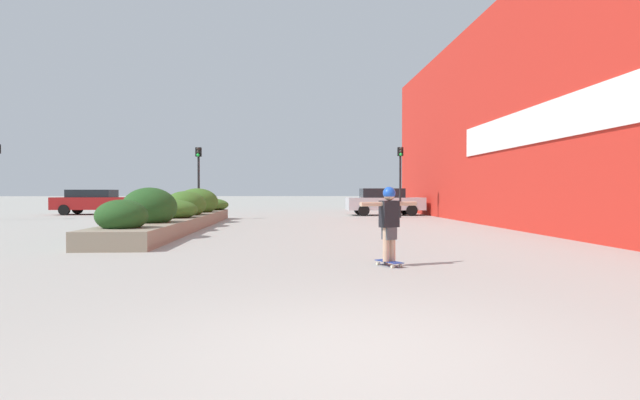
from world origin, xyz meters
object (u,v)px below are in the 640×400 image
(car_center_left, at_px, (95,201))
(car_center_right, at_px, (384,201))
(traffic_light_right, at_px, (400,170))
(skateboard, at_px, (389,262))
(car_leftmost, at_px, (522,200))
(traffic_light_left, at_px, (199,170))
(skateboarder, at_px, (389,216))

(car_center_left, xyz_separation_m, car_center_right, (17.02, -1.97, 0.02))
(car_center_right, bearing_deg, car_center_left, -96.62)
(car_center_right, height_order, traffic_light_right, traffic_light_right)
(traffic_light_right, bearing_deg, skateboard, -103.21)
(skateboard, distance_m, traffic_light_right, 17.20)
(skateboard, bearing_deg, car_center_right, 52.36)
(car_leftmost, bearing_deg, car_center_right, -74.89)
(traffic_light_left, relative_size, traffic_light_right, 0.96)
(car_center_right, bearing_deg, skateboard, -10.44)
(skateboard, distance_m, car_center_right, 19.75)
(skateboard, bearing_deg, skateboarder, -143.77)
(traffic_light_right, bearing_deg, traffic_light_left, -175.63)
(skateboard, xyz_separation_m, traffic_light_left, (-6.31, 15.80, 2.34))
(car_center_left, xyz_separation_m, traffic_light_left, (7.13, -5.58, 1.62))
(car_leftmost, distance_m, car_center_right, 9.68)
(skateboard, distance_m, traffic_light_left, 17.18)
(skateboarder, relative_size, car_leftmost, 0.35)
(skateboard, xyz_separation_m, car_center_left, (-13.44, 21.39, 0.72))
(skateboard, relative_size, skateboarder, 0.47)
(car_leftmost, relative_size, car_center_left, 0.84)
(traffic_light_left, distance_m, traffic_light_right, 10.23)
(car_center_left, relative_size, traffic_light_left, 1.29)
(skateboarder, distance_m, traffic_light_right, 17.11)
(car_center_right, distance_m, traffic_light_right, 3.30)
(skateboard, bearing_deg, car_leftmost, 32.29)
(car_center_right, relative_size, traffic_light_left, 1.23)
(car_center_right, xyz_separation_m, traffic_light_right, (0.31, -2.83, 1.68))
(traffic_light_right, bearing_deg, car_center_right, 96.34)
(skateboard, relative_size, car_center_left, 0.14)
(car_leftmost, distance_m, car_center_left, 26.37)
(car_leftmost, bearing_deg, traffic_light_left, -72.31)
(traffic_light_left, bearing_deg, car_center_right, 20.06)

